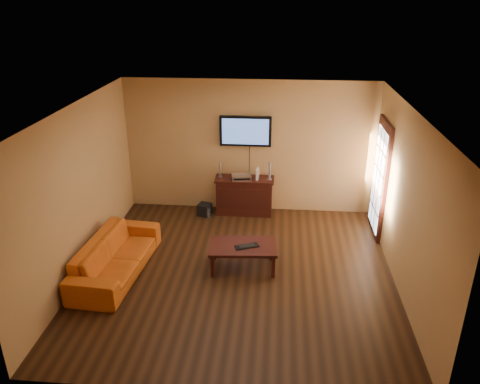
# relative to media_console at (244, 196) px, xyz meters

# --- Properties ---
(ground_plane) EXTENTS (5.00, 5.00, 0.00)m
(ground_plane) POSITION_rel_media_console_xyz_m (0.07, -2.26, -0.39)
(ground_plane) COLOR black
(ground_plane) RESTS_ON ground
(room_walls) EXTENTS (5.00, 5.00, 5.00)m
(room_walls) POSITION_rel_media_console_xyz_m (0.07, -1.64, 1.30)
(room_walls) COLOR tan
(room_walls) RESTS_ON ground
(french_door) EXTENTS (0.07, 1.02, 2.22)m
(french_door) POSITION_rel_media_console_xyz_m (2.53, -0.56, 0.66)
(french_door) COLOR black
(french_door) RESTS_ON ground
(media_console) EXTENTS (1.19, 0.45, 0.76)m
(media_console) POSITION_rel_media_console_xyz_m (0.00, 0.00, 0.00)
(media_console) COLOR black
(media_console) RESTS_ON ground
(television) EXTENTS (1.02, 0.08, 0.60)m
(television) POSITION_rel_media_console_xyz_m (0.00, 0.19, 1.31)
(television) COLOR black
(television) RESTS_ON ground
(coffee_table) EXTENTS (1.14, 0.74, 0.43)m
(coffee_table) POSITION_rel_media_console_xyz_m (0.14, -2.10, -0.01)
(coffee_table) COLOR black
(coffee_table) RESTS_ON ground
(sofa) EXTENTS (0.76, 2.12, 0.81)m
(sofa) POSITION_rel_media_console_xyz_m (-1.89, -2.40, 0.02)
(sofa) COLOR #CA5B16
(sofa) RESTS_ON ground
(speaker_left) EXTENTS (0.09, 0.09, 0.32)m
(speaker_left) POSITION_rel_media_console_xyz_m (-0.50, 0.04, 0.53)
(speaker_left) COLOR silver
(speaker_left) RESTS_ON media_console
(speaker_right) EXTENTS (0.10, 0.10, 0.36)m
(speaker_right) POSITION_rel_media_console_xyz_m (0.50, -0.02, 0.55)
(speaker_right) COLOR silver
(speaker_right) RESTS_ON media_console
(av_receiver) EXTENTS (0.42, 0.33, 0.09)m
(av_receiver) POSITION_rel_media_console_xyz_m (-0.06, -0.03, 0.42)
(av_receiver) COLOR silver
(av_receiver) RESTS_ON media_console
(game_console) EXTENTS (0.07, 0.17, 0.23)m
(game_console) POSITION_rel_media_console_xyz_m (0.26, -0.02, 0.50)
(game_console) COLOR white
(game_console) RESTS_ON media_console
(subwoofer) EXTENTS (0.30, 0.30, 0.24)m
(subwoofer) POSITION_rel_media_console_xyz_m (-0.81, -0.18, -0.26)
(subwoofer) COLOR black
(subwoofer) RESTS_ON ground
(bottle) EXTENTS (0.07, 0.07, 0.22)m
(bottle) POSITION_rel_media_console_xyz_m (-0.69, -0.34, -0.28)
(bottle) COLOR white
(bottle) RESTS_ON ground
(keyboard) EXTENTS (0.41, 0.28, 0.02)m
(keyboard) POSITION_rel_media_console_xyz_m (0.21, -2.14, 0.06)
(keyboard) COLOR black
(keyboard) RESTS_ON coffee_table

